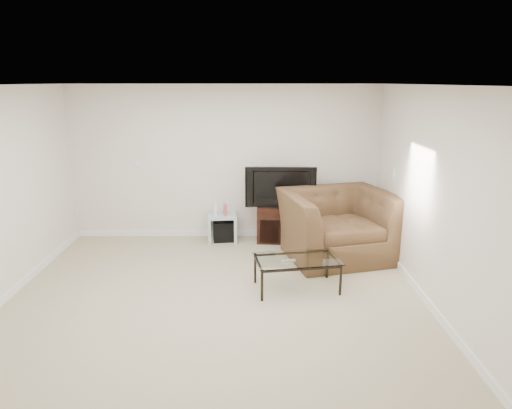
{
  "coord_description": "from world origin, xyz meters",
  "views": [
    {
      "loc": [
        0.45,
        -4.84,
        2.54
      ],
      "look_at": [
        0.5,
        1.2,
        0.9
      ],
      "focal_mm": 32.0,
      "sensor_mm": 36.0,
      "label": 1
    }
  ],
  "objects_px": {
    "tv_stand": "(280,222)",
    "recliner": "(337,214)",
    "television": "(280,186)",
    "side_table": "(222,227)",
    "coffee_table": "(297,274)",
    "subwoofer": "(224,231)"
  },
  "relations": [
    {
      "from": "tv_stand",
      "to": "recliner",
      "type": "height_order",
      "value": "recliner"
    },
    {
      "from": "television",
      "to": "recliner",
      "type": "height_order",
      "value": "recliner"
    },
    {
      "from": "television",
      "to": "side_table",
      "type": "relative_size",
      "value": 2.26
    },
    {
      "from": "tv_stand",
      "to": "recliner",
      "type": "relative_size",
      "value": 0.48
    },
    {
      "from": "tv_stand",
      "to": "coffee_table",
      "type": "relative_size",
      "value": 0.69
    },
    {
      "from": "coffee_table",
      "to": "recliner",
      "type": "bearing_deg",
      "value": 58.14
    },
    {
      "from": "television",
      "to": "recliner",
      "type": "distance_m",
      "value": 1.09
    },
    {
      "from": "tv_stand",
      "to": "television",
      "type": "height_order",
      "value": "television"
    },
    {
      "from": "television",
      "to": "coffee_table",
      "type": "xyz_separation_m",
      "value": [
        0.11,
        -1.81,
        -0.72
      ]
    },
    {
      "from": "subwoofer",
      "to": "side_table",
      "type": "bearing_deg",
      "value": -140.54
    },
    {
      "from": "television",
      "to": "side_table",
      "type": "height_order",
      "value": "television"
    },
    {
      "from": "tv_stand",
      "to": "side_table",
      "type": "bearing_deg",
      "value": -175.5
    },
    {
      "from": "recliner",
      "to": "side_table",
      "type": "bearing_deg",
      "value": 143.27
    },
    {
      "from": "side_table",
      "to": "subwoofer",
      "type": "relative_size",
      "value": 1.34
    },
    {
      "from": "side_table",
      "to": "recliner",
      "type": "distance_m",
      "value": 1.94
    },
    {
      "from": "side_table",
      "to": "subwoofer",
      "type": "distance_m",
      "value": 0.07
    },
    {
      "from": "recliner",
      "to": "television",
      "type": "bearing_deg",
      "value": 124.69
    },
    {
      "from": "subwoofer",
      "to": "recliner",
      "type": "distance_m",
      "value": 1.94
    },
    {
      "from": "subwoofer",
      "to": "coffee_table",
      "type": "bearing_deg",
      "value": -61.05
    },
    {
      "from": "side_table",
      "to": "coffee_table",
      "type": "bearing_deg",
      "value": -60.17
    },
    {
      "from": "tv_stand",
      "to": "side_table",
      "type": "relative_size",
      "value": 1.57
    },
    {
      "from": "tv_stand",
      "to": "television",
      "type": "distance_m",
      "value": 0.63
    }
  ]
}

